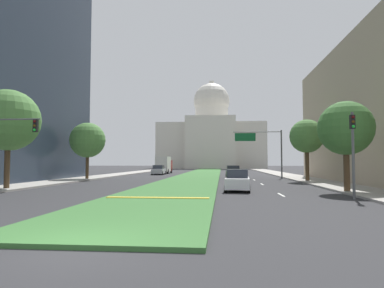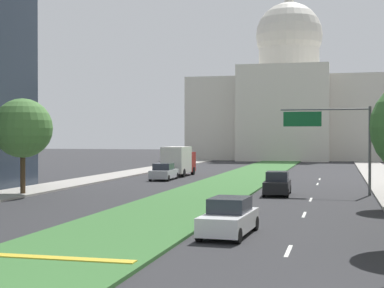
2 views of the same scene
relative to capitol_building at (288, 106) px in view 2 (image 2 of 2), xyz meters
name	(u,v)px [view 2 (image 2 of 2)]	position (x,y,z in m)	size (l,w,h in m)	color
ground_plane	(247,177)	(0.00, -54.59, -10.31)	(260.00, 260.00, 0.00)	#2B2B2D
grass_median	(239,180)	(0.00, -60.13, -10.24)	(6.59, 99.81, 0.14)	#386B33
median_curb_nose	(52,258)	(0.00, -99.23, -10.15)	(5.93, 0.50, 0.04)	gold
lane_dashes_right	(312,197)	(7.64, -75.03, -10.31)	(0.16, 41.35, 0.01)	silver
sidewalk_left	(82,181)	(-13.99, -65.68, -10.24)	(4.00, 99.81, 0.15)	#9E9991
capitol_building	(288,106)	(0.00, 0.00, 0.00)	(36.13, 28.46, 31.49)	beige
overhead_guide_sign	(335,131)	(9.19, -72.59, -5.62)	(6.56, 0.20, 6.50)	#515456
street_tree_left_mid	(23,128)	(-12.90, -78.50, -5.42)	(4.33, 4.33, 7.08)	#4C3823
sedan_lead_stopped	(229,218)	(4.86, -92.33, -9.54)	(2.07, 4.61, 1.64)	silver
sedan_midblock	(277,184)	(5.13, -73.96, -9.50)	(1.94, 4.24, 1.74)	black
sedan_distant	(164,172)	(-7.29, -61.25, -9.53)	(2.12, 4.61, 1.66)	#BCBCC1
box_truck_delivery	(178,161)	(-7.45, -55.09, -8.64)	(2.40, 6.40, 3.20)	maroon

